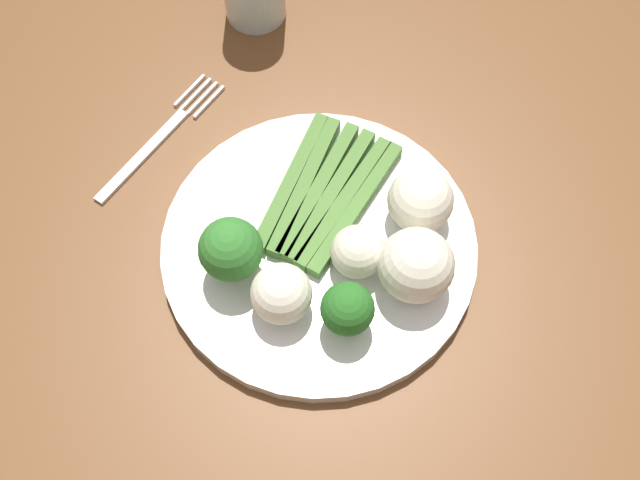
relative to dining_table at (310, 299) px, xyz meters
name	(u,v)px	position (x,y,z in m)	size (l,w,h in m)	color
ground_plane	(314,437)	(0.00, 0.00, -0.65)	(6.00, 6.00, 0.02)	tan
dining_table	(310,299)	(0.00, 0.00, 0.00)	(1.45, 0.97, 0.73)	brown
plate	(320,247)	(0.00, 0.01, 0.10)	(0.27, 0.27, 0.01)	white
asparagus_bundle	(325,193)	(-0.03, 0.05, 0.11)	(0.12, 0.16, 0.01)	#47752D
broccoli_back_right	(347,309)	(0.07, -0.02, 0.14)	(0.04, 0.04, 0.05)	#568E33
broccoli_right	(231,250)	(-0.03, -0.06, 0.14)	(0.05, 0.05, 0.06)	#609E3D
cauliflower_front_left	(357,252)	(0.04, 0.02, 0.13)	(0.04, 0.04, 0.04)	silver
cauliflower_left	(416,265)	(0.08, 0.04, 0.14)	(0.06, 0.06, 0.06)	white
cauliflower_mid	(281,294)	(0.02, -0.05, 0.13)	(0.05, 0.05, 0.05)	white
cauliflower_near_fork	(420,200)	(0.04, 0.09, 0.13)	(0.06, 0.06, 0.06)	white
fork	(161,136)	(-0.19, -0.02, 0.09)	(0.05, 0.17, 0.00)	silver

